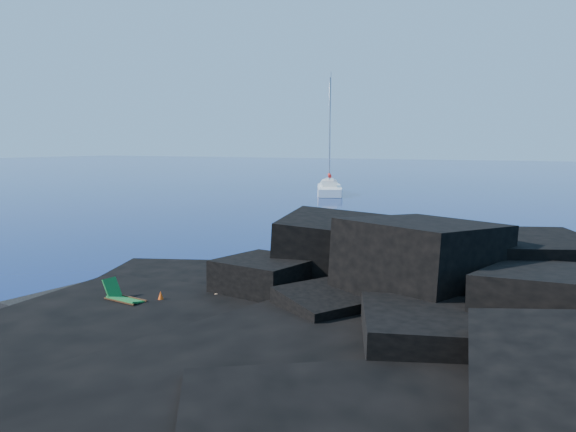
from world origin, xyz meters
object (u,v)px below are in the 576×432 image
(sunbather, at_px, (204,295))
(marker_cone, at_px, (161,299))
(sailboat, at_px, (329,194))
(deck_chair, at_px, (125,294))

(sunbather, relative_size, marker_cone, 2.95)
(sailboat, bearing_deg, sunbather, -96.31)
(deck_chair, bearing_deg, sunbather, 56.27)
(deck_chair, bearing_deg, sailboat, 111.61)
(sailboat, distance_m, marker_cone, 48.60)
(sailboat, height_order, sunbather, sailboat)
(deck_chair, relative_size, marker_cone, 2.71)
(deck_chair, xyz_separation_m, marker_cone, (0.94, 0.70, -0.24))
(sailboat, height_order, deck_chair, sailboat)
(sailboat, relative_size, marker_cone, 24.43)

